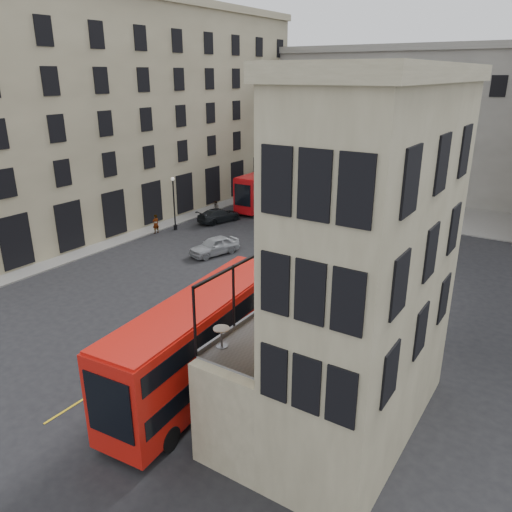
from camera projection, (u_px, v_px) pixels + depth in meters
The scene contains 31 objects.
ground at pixel (188, 361), 27.19m from camera, with size 140.00×140.00×0.00m, color black.
host_building_main at pixel (374, 265), 19.38m from camera, with size 7.26×11.40×15.10m.
host_frontage at pixel (293, 361), 23.07m from camera, with size 3.00×11.00×4.50m, color #C0B590.
cafe_floor at pixel (294, 317), 22.28m from camera, with size 3.00×10.00×0.10m, color slate.
building_left at pixel (112, 107), 52.84m from camera, with size 14.60×50.60×22.00m.
gateway at pixel (399, 118), 64.20m from camera, with size 35.00×10.60×18.00m.
pavement_far at pixel (356, 203), 60.09m from camera, with size 40.00×12.00×0.12m, color slate.
pavement_left at pixel (94, 236), 47.91m from camera, with size 8.00×48.00×0.12m, color slate.
traffic_light_near at pixel (284, 254), 36.29m from camera, with size 0.16×0.20×3.80m.
traffic_light_far at pixel (248, 190), 56.05m from camera, with size 0.16×0.20×3.80m.
street_lamp_a at pixel (174, 207), 49.24m from camera, with size 0.36×0.36×5.33m.
street_lamp_b at pixel (344, 190), 56.14m from camera, with size 0.36×0.36×5.33m.
bus_near at pixel (200, 340), 23.97m from camera, with size 3.82×12.39×4.87m.
bus_far at pixel (267, 187), 57.63m from camera, with size 2.85×10.73×4.25m.
car_a at pixel (214, 246), 43.04m from camera, with size 1.82×4.53×1.54m, color #9CA0A4.
car_b at pixel (319, 221), 50.53m from camera, with size 1.47×4.23×1.39m, color #98090D.
car_c at pixel (219, 215), 52.51m from camera, with size 1.99×4.88×1.42m, color black.
bicycle at pixel (269, 240), 45.57m from camera, with size 0.56×1.61×0.85m, color gray.
cyclist at pixel (268, 248), 42.40m from camera, with size 0.61×0.40×1.68m, color #C9E017.
pedestrian_a at pixel (216, 209), 54.31m from camera, with size 0.86×0.67×1.76m, color gray.
pedestrian_b at pixel (322, 207), 55.00m from camera, with size 1.18×0.68×1.83m, color gray.
pedestrian_c at pixel (377, 203), 56.55m from camera, with size 1.08×0.45×1.83m, color gray.
pedestrian_d at pixel (442, 223), 49.20m from camera, with size 0.82×0.54×1.68m, color gray.
pedestrian_e at pixel (156, 224), 48.70m from camera, with size 0.69×0.45×1.88m, color gray.
cafe_table_near at pixel (222, 334), 19.58m from camera, with size 0.66×0.66×0.82m.
cafe_table_mid at pixel (280, 303), 22.40m from camera, with size 0.60×0.60×0.75m.
cafe_table_far at pixel (305, 285), 24.17m from camera, with size 0.65×0.65×0.81m.
cafe_chair_a at pixel (286, 344), 19.38m from camera, with size 0.54×0.54×0.96m.
cafe_chair_b at pixel (321, 314), 21.84m from camera, with size 0.50×0.50×0.90m.
cafe_chair_c at pixel (322, 313), 21.99m from camera, with size 0.46×0.46×0.76m.
cafe_chair_d at pixel (348, 286), 24.71m from camera, with size 0.55×0.55×0.94m.
Camera 1 is at (16.03, -17.64, 14.78)m, focal length 35.00 mm.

